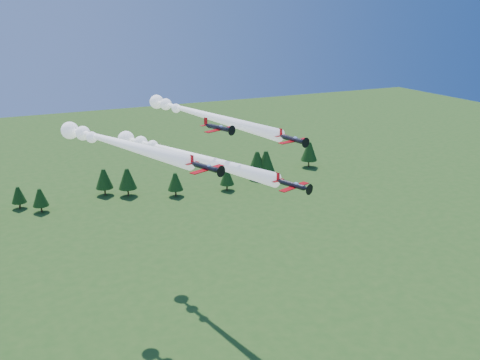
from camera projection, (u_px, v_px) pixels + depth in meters
name	position (u px, v px, depth m)	size (l,w,h in m)	color
plane_lead	(179.00, 153.00, 108.10)	(22.03, 49.75, 3.70)	black
plane_left	(112.00, 141.00, 103.22)	(20.63, 43.62, 3.70)	black
plane_right	(199.00, 113.00, 125.66)	(16.40, 57.79, 3.70)	black
plane_slot	(218.00, 128.00, 98.69)	(6.68, 7.49, 2.37)	black
treeline	(162.00, 176.00, 206.50)	(165.53, 21.10, 11.92)	#382314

